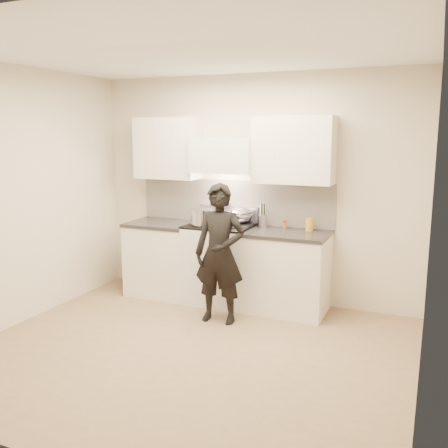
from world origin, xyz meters
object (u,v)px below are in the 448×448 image
(counter_right, at_px, (287,272))
(person, at_px, (220,254))
(stove, at_px, (220,263))
(wok, at_px, (239,215))
(utensil_crock, at_px, (262,220))

(counter_right, relative_size, person, 0.61)
(stove, relative_size, person, 0.64)
(stove, xyz_separation_m, person, (0.26, -0.60, 0.28))
(wok, bearing_deg, person, -84.81)
(wok, bearing_deg, counter_right, -10.64)
(stove, xyz_separation_m, utensil_crock, (0.48, 0.16, 0.53))
(counter_right, height_order, utensil_crock, utensil_crock)
(stove, height_order, counter_right, stove)
(stove, bearing_deg, wok, 31.93)
(wok, xyz_separation_m, person, (0.07, -0.72, -0.31))
(person, bearing_deg, counter_right, 42.08)
(person, bearing_deg, stove, 109.11)
(stove, relative_size, counter_right, 1.04)
(counter_right, xyz_separation_m, wok, (-0.64, 0.12, 0.60))
(counter_right, bearing_deg, wok, 169.36)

